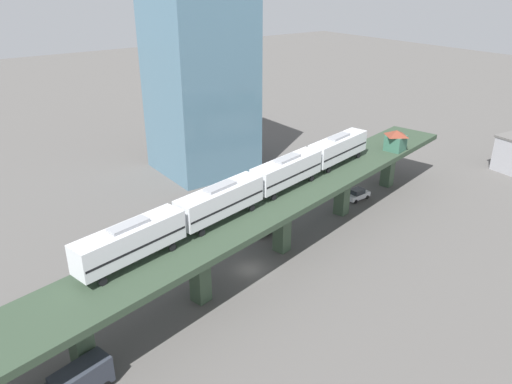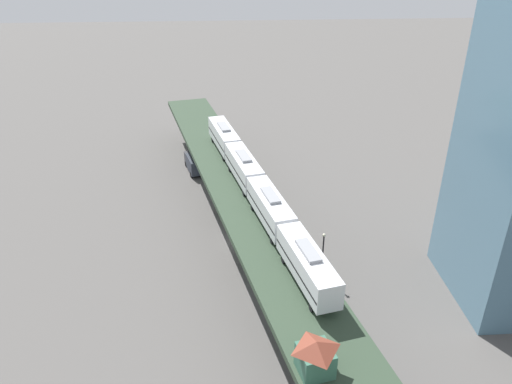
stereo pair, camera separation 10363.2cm
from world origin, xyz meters
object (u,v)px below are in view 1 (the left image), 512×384
Objects in this scene: subway_train at (256,184)px; street_lamp at (262,195)px; office_tower at (200,74)px; street_car_black at (266,227)px; signal_hut at (396,140)px; street_car_white at (358,194)px.

subway_train is 12.77m from street_lamp.
street_car_black is at bearing -12.28° from office_tower.
street_lamp is (-3.64, 1.99, 3.17)m from street_car_black.
office_tower is (-29.53, -19.09, 8.18)m from signal_hut.
office_tower reaches higher than street_lamp.
subway_train reaches higher than street_car_white.
signal_hut is at bearing 77.07° from street_lamp.
street_lamp is at bearing 139.35° from subway_train.
office_tower reaches higher than street_car_white.
office_tower is (-32.57, 11.25, 7.43)m from subway_train.
subway_train is 1.37× the size of office_tower.
signal_hut is 10.79m from street_car_white.
subway_train is at bearing -19.06° from office_tower.
subway_train is at bearing -47.70° from street_car_black.
signal_hut is 24.45m from street_lamp.
street_car_white is at bearing 90.63° from street_car_black.
street_lamp is at bearing -102.93° from signal_hut.
office_tower is at bearing -154.35° from street_car_white.
street_car_black is (-4.72, 5.19, -9.63)m from subway_train.
street_car_black is 19.33m from street_car_white.
street_car_black is (-1.68, -25.16, -8.89)m from signal_hut.
street_lamp reaches higher than street_car_black.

